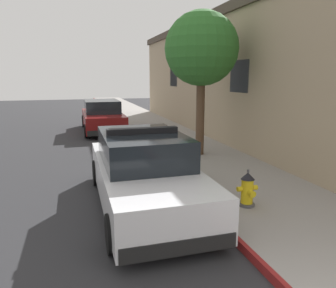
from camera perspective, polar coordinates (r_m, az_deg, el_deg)
name	(u,v)px	position (r m, az deg, el deg)	size (l,w,h in m)	color
ground_plane	(14,165)	(11.62, -25.62, -3.42)	(29.31, 60.00, 0.20)	#2B2B2D
sidewalk_pavement	(188,149)	(12.09, 3.54, -0.85)	(3.05, 60.00, 0.15)	gray
curb_painted_edge	(147,151)	(11.66, -3.73, -1.32)	(0.08, 60.00, 0.15)	maroon
storefront_building	(307,78)	(13.19, 23.37, 10.66)	(5.84, 27.55, 5.32)	tan
police_cruiser	(144,172)	(6.85, -4.31, -4.96)	(1.94, 4.84, 1.68)	white
parked_car_silver_ahead	(102,117)	(16.65, -11.51, 4.76)	(1.94, 4.84, 1.56)	maroon
fire_hydrant	(247,189)	(6.75, 13.84, -7.78)	(0.44, 0.40, 0.76)	#4C4C51
street_tree	(202,50)	(10.75, 5.94, 16.25)	(2.36, 2.36, 4.63)	brown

